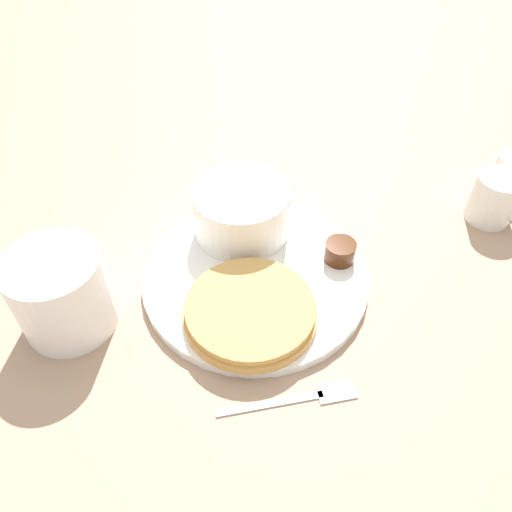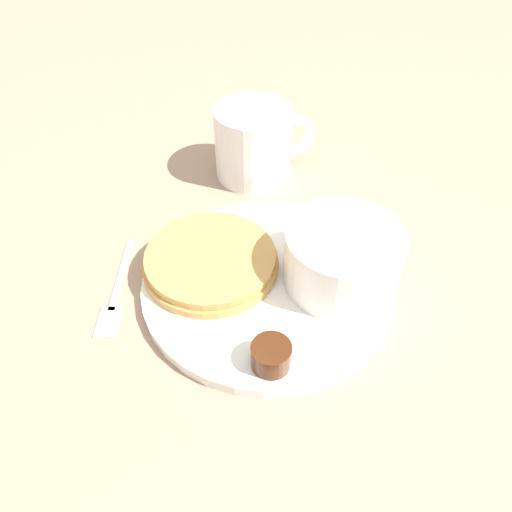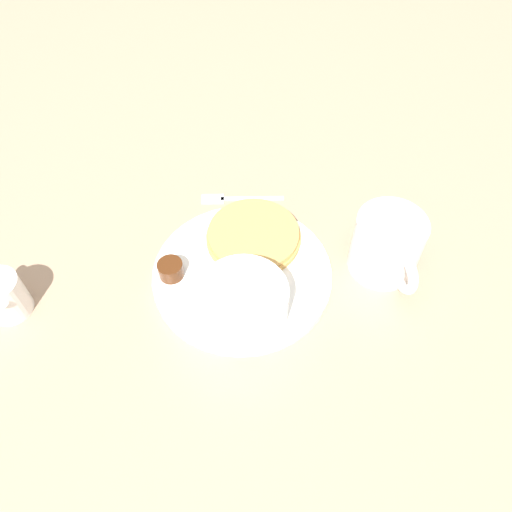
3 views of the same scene
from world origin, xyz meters
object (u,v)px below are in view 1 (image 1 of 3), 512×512
creamer_pitcher_far (509,175)px  creamer_pitcher_near (495,198)px  fork (304,397)px  bowl (241,210)px  plate (255,277)px  coffee_mug (61,291)px

creamer_pitcher_far → creamer_pitcher_near: bearing=168.0°
creamer_pitcher_far → fork: bearing=160.3°
bowl → creamer_pitcher_far: bearing=-52.1°
plate → creamer_pitcher_far: size_ratio=4.03×
creamer_pitcher_near → creamer_pitcher_far: 0.06m
coffee_mug → fork: (0.01, -0.25, -0.04)m
plate → bowl: bowl is taller
creamer_pitcher_near → fork: 0.36m
bowl → coffee_mug: 0.22m
plate → creamer_pitcher_near: size_ratio=3.38×
bowl → coffee_mug: bearing=148.8°
fork → creamer_pitcher_far: bearing=-19.7°
plate → bowl: 0.08m
coffee_mug → creamer_pitcher_near: size_ratio=1.54×
creamer_pitcher_near → fork: size_ratio=0.64×
bowl → creamer_pitcher_near: size_ratio=1.52×
bowl → plate: bearing=-143.2°
plate → coffee_mug: (-0.13, 0.15, 0.04)m
plate → bowl: bearing=36.8°
creamer_pitcher_far → bowl: bearing=127.9°
plate → coffee_mug: coffee_mug is taller
plate → coffee_mug: size_ratio=2.20×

